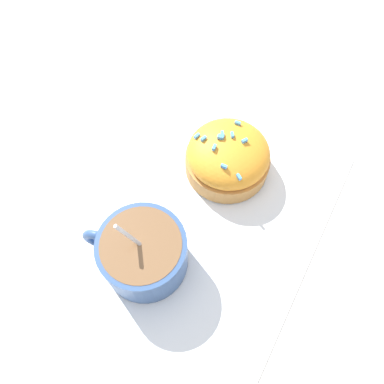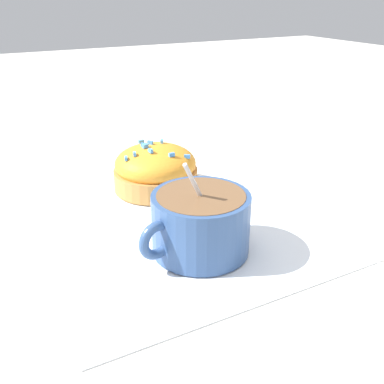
{
  "view_description": "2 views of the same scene",
  "coord_description": "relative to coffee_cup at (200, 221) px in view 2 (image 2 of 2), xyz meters",
  "views": [
    {
      "loc": [
        -0.16,
        -0.1,
        0.41
      ],
      "look_at": [
        0.01,
        0.0,
        0.03
      ],
      "focal_mm": 35.0,
      "sensor_mm": 36.0,
      "label": 1
    },
    {
      "loc": [
        -0.4,
        0.19,
        0.23
      ],
      "look_at": [
        -0.01,
        -0.02,
        0.03
      ],
      "focal_mm": 42.0,
      "sensor_mm": 36.0,
      "label": 2
    }
  ],
  "objects": [
    {
      "name": "frosted_pastry",
      "position": [
        0.15,
        -0.02,
        -0.01
      ],
      "size": [
        0.1,
        0.1,
        0.06
      ],
      "color": "#C18442",
      "rests_on": "paper_napkin"
    },
    {
      "name": "paper_napkin",
      "position": [
        0.08,
        -0.01,
        -0.03
      ],
      "size": [
        0.34,
        0.3,
        0.0
      ],
      "color": "white",
      "rests_on": "ground_plane"
    },
    {
      "name": "coffee_cup",
      "position": [
        0.0,
        0.0,
        0.0
      ],
      "size": [
        0.09,
        0.11,
        0.09
      ],
      "color": "#335184",
      "rests_on": "paper_napkin"
    },
    {
      "name": "ground_plane",
      "position": [
        0.08,
        -0.01,
        -0.03
      ],
      "size": [
        3.0,
        3.0,
        0.0
      ],
      "primitive_type": "plane",
      "color": "silver"
    }
  ]
}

